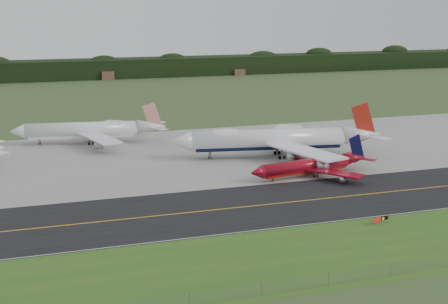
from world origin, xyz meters
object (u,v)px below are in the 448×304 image
jet_red_737 (311,166)px  jet_star_tail (90,130)px  jet_ba_747 (275,139)px  taxiway_sign (381,219)px

jet_red_737 → jet_star_tail: (-53.41, 60.83, 1.73)m
jet_ba_747 → jet_star_tail: bearing=144.1°
jet_ba_747 → jet_red_737: jet_ba_747 is taller
jet_red_737 → jet_star_tail: 80.97m
taxiway_sign → jet_ba_747: bearing=88.4°
jet_red_737 → jet_star_tail: jet_star_tail is taller
jet_ba_747 → jet_red_737: (1.23, -23.05, -2.82)m
jet_ba_747 → jet_star_tail: (-52.18, 37.78, -1.09)m
jet_ba_747 → taxiway_sign: (-1.75, -63.28, -4.57)m
jet_ba_747 → jet_star_tail: 64.43m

